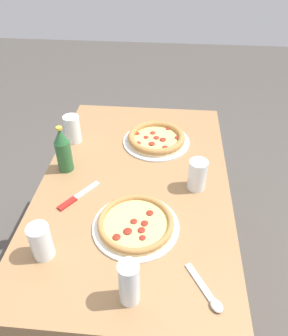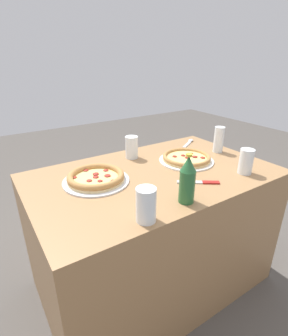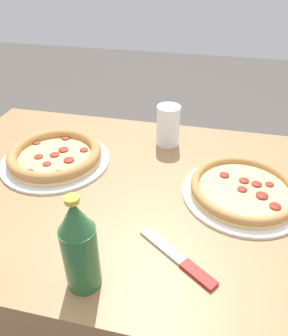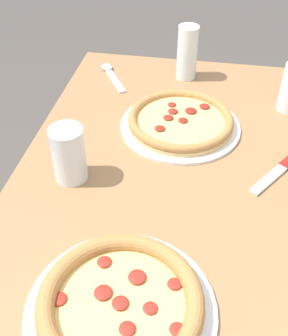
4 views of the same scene
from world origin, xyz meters
name	(u,v)px [view 3 (image 3 of 4)]	position (x,y,z in m)	size (l,w,h in m)	color
table	(146,278)	(0.00, 0.00, 0.37)	(1.26, 0.78, 0.74)	#997047
pizza_margherita	(243,190)	(0.25, 0.03, 0.76)	(0.31, 0.31, 0.04)	white
pizza_salami	(55,156)	(-0.29, 0.07, 0.76)	(0.32, 0.32, 0.05)	silver
glass_orange_juice	(168,127)	(0.01, 0.25, 0.80)	(0.07, 0.07, 0.13)	white
beer_bottle	(79,246)	(-0.06, -0.31, 0.84)	(0.07, 0.07, 0.21)	#286033
knife	(180,259)	(0.12, -0.21, 0.74)	(0.18, 0.14, 0.01)	maroon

